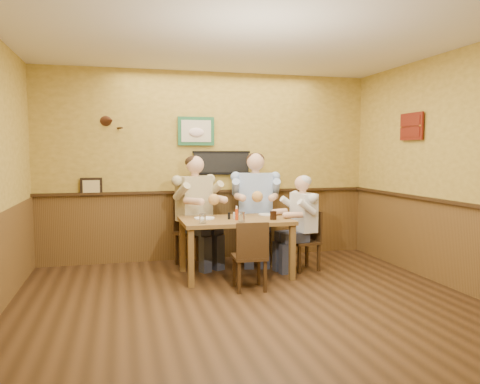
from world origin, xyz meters
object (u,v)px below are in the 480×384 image
(dining_table, at_px, (235,226))
(water_glass_left, at_px, (203,218))
(hot_sauce_bottle, at_px, (237,214))
(water_glass_mid, at_px, (242,217))
(pepper_shaker, at_px, (229,216))
(salt_shaker, at_px, (234,216))
(chair_back_right, at_px, (255,228))
(diner_white_elder, at_px, (303,228))
(diner_tan_shirt, at_px, (194,217))
(diner_blue_polo, at_px, (255,213))
(chair_back_left, at_px, (194,231))
(chair_near_side, at_px, (249,255))
(cola_tumbler, at_px, (273,215))
(chair_right_end, at_px, (303,240))

(dining_table, relative_size, water_glass_left, 11.66)
(water_glass_left, height_order, hot_sauce_bottle, hot_sauce_bottle)
(water_glass_mid, distance_m, pepper_shaker, 0.29)
(salt_shaker, bearing_deg, hot_sauce_bottle, -89.68)
(hot_sauce_bottle, bearing_deg, chair_back_right, 59.65)
(water_glass_mid, xyz_separation_m, hot_sauce_bottle, (-0.02, 0.18, 0.02))
(diner_white_elder, xyz_separation_m, hot_sauce_bottle, (-0.99, -0.19, 0.25))
(diner_tan_shirt, distance_m, diner_blue_polo, 0.91)
(diner_tan_shirt, xyz_separation_m, diner_white_elder, (1.40, -0.63, -0.12))
(water_glass_mid, bearing_deg, diner_blue_polo, 65.11)
(chair_back_left, height_order, hot_sauce_bottle, chair_back_left)
(chair_back_right, bearing_deg, pepper_shaker, -114.18)
(chair_back_right, bearing_deg, dining_table, -110.71)
(dining_table, relative_size, chair_back_left, 1.43)
(chair_back_left, xyz_separation_m, hot_sauce_bottle, (0.42, -0.81, 0.34))
(chair_near_side, height_order, water_glass_left, water_glass_left)
(diner_white_elder, height_order, pepper_shaker, diner_white_elder)
(water_glass_mid, xyz_separation_m, cola_tumbler, (0.44, 0.10, -0.01))
(chair_near_side, xyz_separation_m, diner_white_elder, (0.96, 0.70, 0.17))
(chair_right_end, bearing_deg, diner_white_elder, 0.00)
(diner_white_elder, distance_m, hot_sauce_bottle, 1.03)
(diner_white_elder, bearing_deg, dining_table, -95.79)
(diner_white_elder, relative_size, pepper_shaker, 13.38)
(chair_back_right, relative_size, diner_tan_shirt, 0.72)
(diner_tan_shirt, bearing_deg, diner_white_elder, -48.97)
(dining_table, height_order, chair_back_right, chair_back_right)
(water_glass_left, bearing_deg, diner_white_elder, 13.68)
(water_glass_left, relative_size, pepper_shaker, 1.38)
(dining_table, height_order, chair_right_end, chair_right_end)
(diner_white_elder, bearing_deg, cola_tumbler, -72.48)
(dining_table, distance_m, pepper_shaker, 0.17)
(diner_tan_shirt, bearing_deg, hot_sauce_bottle, -87.76)
(chair_near_side, bearing_deg, chair_right_end, -141.23)
(water_glass_mid, bearing_deg, hot_sauce_bottle, 96.53)
(dining_table, bearing_deg, cola_tumbler, -24.53)
(chair_back_left, relative_size, water_glass_mid, 7.96)
(water_glass_mid, relative_size, hot_sauce_bottle, 0.76)
(hot_sauce_bottle, bearing_deg, chair_right_end, 10.71)
(diner_tan_shirt, relative_size, water_glass_left, 11.67)
(chair_back_left, height_order, pepper_shaker, chair_back_left)
(chair_back_left, distance_m, salt_shaker, 0.86)
(diner_white_elder, xyz_separation_m, water_glass_mid, (-0.97, -0.36, 0.23))
(chair_near_side, height_order, water_glass_mid, water_glass_mid)
(salt_shaker, xyz_separation_m, pepper_shaker, (-0.08, -0.03, 0.00))
(diner_blue_polo, bearing_deg, pepper_shaker, -114.18)
(salt_shaker, relative_size, pepper_shaker, 0.94)
(diner_tan_shirt, distance_m, water_glass_mid, 1.09)
(chair_right_end, xyz_separation_m, diner_blue_polo, (-0.49, 0.65, 0.31))
(dining_table, xyz_separation_m, salt_shaker, (-0.01, -0.00, 0.13))
(diner_tan_shirt, xyz_separation_m, cola_tumbler, (0.88, -0.89, 0.10))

